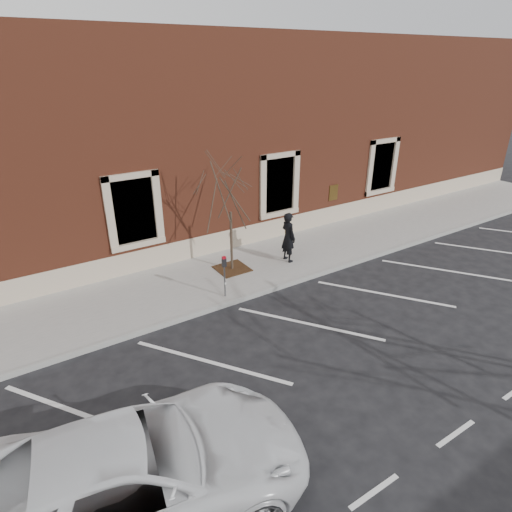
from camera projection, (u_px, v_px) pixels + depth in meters
ground at (266, 292)px, 14.16m from camera, size 120.00×120.00×0.00m
sidewalk_near at (239, 270)px, 15.46m from camera, size 40.00×3.50×0.15m
curb_near at (267, 291)px, 14.09m from camera, size 40.00×0.12×0.15m
parking_stripes at (308, 324)px, 12.48m from camera, size 28.00×4.40×0.01m
building_civic at (166, 137)px, 18.38m from camera, size 40.00×8.62×8.00m
man at (288, 237)px, 15.69m from camera, size 0.46×0.69×1.88m
parking_meter at (224, 269)px, 13.26m from camera, size 0.13×0.10×1.38m
tree_grate at (232, 269)px, 15.41m from camera, size 1.11×1.11×0.03m
sapling at (230, 195)px, 14.26m from camera, size 2.36×2.36×3.93m
white_truck at (132, 473)px, 7.04m from camera, size 6.43×3.81×1.67m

